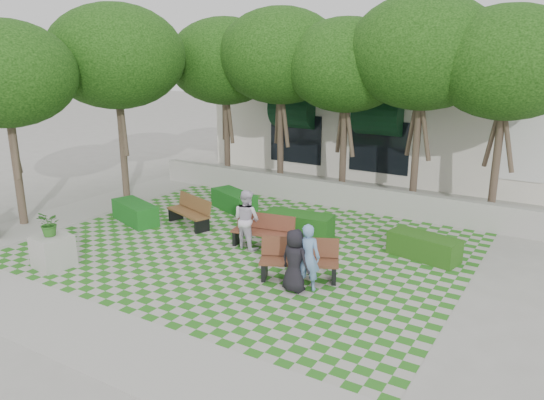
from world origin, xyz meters
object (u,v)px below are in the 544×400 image
Objects in this scene: bench_west at (190,212)px; bench_mid at (263,232)px; planter_front at (52,245)px; person_dark at (295,261)px; hedge_midleft at (234,201)px; person_white at (247,219)px; hedge_west at (135,213)px; person_blue at (307,257)px; hedge_east at (424,247)px; bench_east at (299,260)px; hedge_midright at (299,225)px.

bench_mid is at bearing 11.90° from bench_west.
planter_front reaches higher than bench_mid.
person_dark reaches higher than bench_west.
person_white is at bearing -49.18° from hedge_midleft.
hedge_west is 7.45m from person_blue.
person_blue is 0.32m from person_dark.
bench_mid is at bearing -160.28° from hedge_east.
hedge_east is at bearing 11.41° from hedge_west.
bench_west is at bearing 135.24° from bench_east.
bench_west is 5.82m from person_dark.
hedge_midleft is 1.16× the size of person_blue.
hedge_east is at bearing -133.22° from person_blue.
hedge_midleft is (0.22, 2.16, -0.12)m from bench_west.
hedge_midleft is at bearing 159.68° from hedge_midright.
person_dark is at bearing -52.92° from bench_mid.
bench_west is 5.94m from person_blue.
bench_mid reaches higher than hedge_east.
person_blue is 1.08× the size of person_dark.
person_blue is at bearing -3.61° from bench_west.
hedge_midright is 1.20× the size of person_white.
bench_mid is at bearing 118.86° from bench_east.
planter_front reaches higher than person_dark.
hedge_east is at bearing -148.01° from person_white.
bench_west is 1.24× the size of planter_front.
person_blue reaches higher than bench_mid.
person_blue reaches higher than hedge_midright.
hedge_east is 7.16m from hedge_midleft.
person_dark reaches higher than bench_mid.
hedge_east is (4.25, 1.53, -0.12)m from bench_mid.
planter_front is (-8.20, -5.68, 0.29)m from hedge_east.
hedge_west is at bearing -125.24° from hedge_midleft.
person_blue is (-1.83, -3.42, 0.49)m from hedge_east.
person_white is (-2.34, 1.12, 0.37)m from bench_east.
hedge_midleft is at bearing -33.04° from person_dark.
person_dark is (5.03, -4.64, 0.43)m from hedge_midleft.
bench_east is 1.06× the size of hedge_east.
person_blue reaches higher than bench_west.
bench_west is at bearing -37.55° from person_blue.
planter_front reaches higher than hedge_midright.
hedge_midright is 1.35× the size of person_dark.
person_blue is (5.48, -2.27, 0.37)m from bench_west.
hedge_east is 4.20m from person_dark.
bench_east reaches higher than hedge_midright.
hedge_midleft is at bearing 103.04° from bench_west.
bench_mid is 3.06m from person_dark.
planter_front is (-5.91, -2.72, 0.13)m from bench_east.
bench_east is 6.90m from hedge_west.
hedge_east is 0.99× the size of hedge_midleft.
bench_west is 7.40m from hedge_east.
hedge_midright is at bearing 17.06° from hedge_west.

